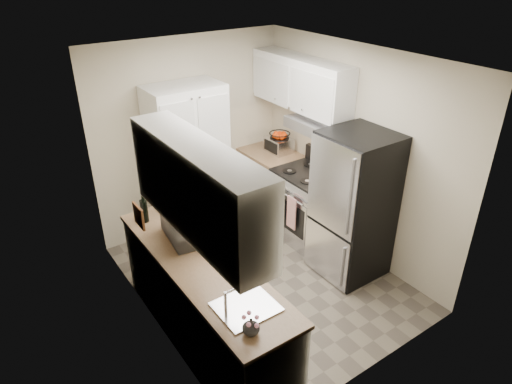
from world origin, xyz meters
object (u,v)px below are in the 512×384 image
at_px(electric_range, 307,205).
at_px(microwave, 187,224).
at_px(pantry_cabinet, 189,165).
at_px(wine_bottle, 144,208).
at_px(refrigerator, 354,206).
at_px(toaster_oven, 279,145).

bearing_deg(electric_range, microwave, -167.84).
bearing_deg(pantry_cabinet, wine_bottle, -138.32).
bearing_deg(refrigerator, microwave, 167.98).
bearing_deg(pantry_cabinet, refrigerator, -56.54).
bearing_deg(toaster_oven, refrigerator, -96.23).
bearing_deg(microwave, electric_range, -70.73).
height_order(refrigerator, toaster_oven, refrigerator).
bearing_deg(refrigerator, pantry_cabinet, 123.46).
xyz_separation_m(wine_bottle, toaster_oven, (2.22, 0.67, -0.05)).
bearing_deg(microwave, pantry_cabinet, -20.96).
distance_m(wine_bottle, toaster_oven, 2.32).
bearing_deg(wine_bottle, pantry_cabinet, 41.68).
height_order(pantry_cabinet, microwave, pantry_cabinet).
height_order(microwave, toaster_oven, microwave).
height_order(wine_bottle, toaster_oven, wine_bottle).
xyz_separation_m(electric_range, wine_bottle, (-2.10, 0.10, 0.59)).
height_order(pantry_cabinet, wine_bottle, pantry_cabinet).
bearing_deg(pantry_cabinet, microwave, -118.08).
bearing_deg(pantry_cabinet, electric_range, -38.22).
height_order(microwave, wine_bottle, wine_bottle).
relative_size(electric_range, toaster_oven, 3.24).
distance_m(pantry_cabinet, toaster_oven, 1.30).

